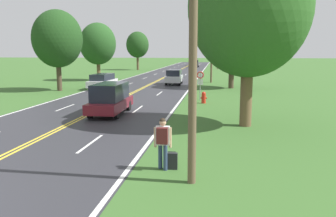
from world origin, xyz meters
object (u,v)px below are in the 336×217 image
object	(u,v)px
car_maroon_van_mid_near	(110,98)
tree_far_back	(57,39)
traffic_sign	(200,78)
tree_right_cluster	(249,7)
suitcase	(172,161)
car_white_van_mid_far	(103,81)
tree_mid_treeline	(137,45)
tree_behind_sign	(232,40)
car_silver_suv_receding	(174,77)
fire_hydrant	(204,97)
car_dark_grey_suv_distant	(195,63)
tree_left_verge	(98,44)
car_black_van_horizon	(195,62)
hitchhiker_person	(163,138)

from	to	relation	value
car_maroon_van_mid_near	tree_far_back	bearing A→B (deg)	-144.73
traffic_sign	tree_right_cluster	distance (m)	10.91
suitcase	car_white_van_mid_far	bearing A→B (deg)	21.80
suitcase	tree_mid_treeline	size ratio (longest dim) A/B	0.08
suitcase	tree_behind_sign	world-z (taller)	tree_behind_sign
tree_behind_sign	car_silver_suv_receding	size ratio (longest dim) A/B	1.90
suitcase	traffic_sign	xyz separation A→B (m)	(0.08, 16.98, 1.43)
tree_mid_treeline	tree_right_cluster	world-z (taller)	tree_right_cluster
car_silver_suv_receding	tree_far_back	bearing A→B (deg)	-52.77
car_maroon_van_mid_near	car_silver_suv_receding	distance (m)	20.26
car_silver_suv_receding	car_white_van_mid_far	bearing A→B (deg)	-49.34
fire_hydrant	traffic_sign	world-z (taller)	traffic_sign
traffic_sign	car_dark_grey_suv_distant	bearing A→B (deg)	93.99
fire_hydrant	tree_left_verge	world-z (taller)	tree_left_verge
tree_right_cluster	car_silver_suv_receding	distance (m)	24.03
car_dark_grey_suv_distant	car_black_van_horizon	bearing A→B (deg)	-175.08
hitchhiker_person	car_dark_grey_suv_distant	distance (m)	76.30
tree_far_back	traffic_sign	bearing A→B (deg)	-19.07
traffic_sign	car_maroon_van_mid_near	distance (m)	8.92
traffic_sign	tree_far_back	distance (m)	15.16
tree_left_verge	hitchhiker_person	bearing A→B (deg)	-68.03
tree_far_back	car_dark_grey_suv_distant	distance (m)	55.34
car_white_van_mid_far	suitcase	bearing A→B (deg)	-154.77
fire_hydrant	traffic_sign	distance (m)	2.22
suitcase	car_white_van_mid_far	world-z (taller)	car_white_van_mid_far
tree_right_cluster	car_black_van_horizon	xyz separation A→B (m)	(-7.64, 77.64, -4.97)
tree_right_cluster	tree_far_back	size ratio (longest dim) A/B	1.22
car_white_van_mid_far	car_silver_suv_receding	xyz separation A→B (m)	(6.68, 5.93, 0.09)
fire_hydrant	tree_left_verge	size ratio (longest dim) A/B	0.12
fire_hydrant	car_white_van_mid_far	size ratio (longest dim) A/B	0.19
tree_mid_treeline	car_white_van_mid_far	distance (m)	37.64
tree_left_verge	tree_behind_sign	size ratio (longest dim) A/B	0.92
hitchhiker_person	tree_mid_treeline	world-z (taller)	tree_mid_treeline
suitcase	tree_left_verge	xyz separation A→B (m)	(-14.12, 34.19, 4.50)
suitcase	car_silver_suv_receding	world-z (taller)	car_silver_suv_receding
car_maroon_van_mid_near	tree_behind_sign	bearing A→B (deg)	153.90
tree_behind_sign	car_silver_suv_receding	distance (m)	8.30
tree_left_verge	car_dark_grey_suv_distant	world-z (taller)	tree_left_verge
tree_behind_sign	car_maroon_van_mid_near	world-z (taller)	tree_behind_sign
car_dark_grey_suv_distant	car_black_van_horizon	world-z (taller)	car_black_van_horizon
tree_mid_treeline	car_maroon_van_mid_near	xyz separation A→B (m)	(9.88, -51.38, -4.14)
traffic_sign	car_white_van_mid_far	distance (m)	12.52
tree_behind_sign	tree_far_back	bearing A→B (deg)	-164.20
tree_behind_sign	hitchhiker_person	bearing A→B (deg)	-96.74
tree_mid_treeline	tree_far_back	xyz separation A→B (m)	(1.02, -39.29, -0.13)
car_maroon_van_mid_near	tree_mid_treeline	bearing A→B (deg)	-170.07
tree_right_cluster	suitcase	bearing A→B (deg)	-111.57
tree_mid_treeline	car_silver_suv_receding	distance (m)	33.44
hitchhiker_person	car_dark_grey_suv_distant	xyz separation A→B (m)	(-3.75, 76.21, -0.12)
tree_left_verge	traffic_sign	bearing A→B (deg)	-50.47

